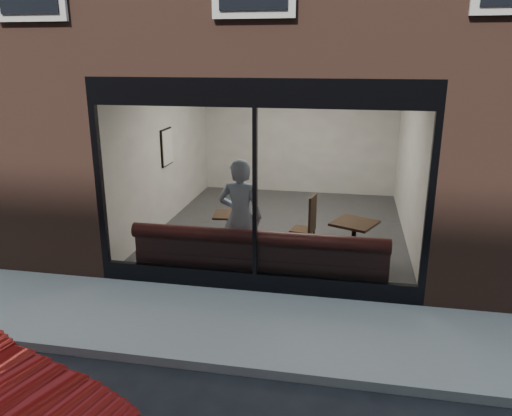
% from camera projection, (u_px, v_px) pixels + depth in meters
% --- Properties ---
extents(ground, '(120.00, 120.00, 0.00)m').
position_uv_depth(ground, '(221.00, 368.00, 5.81)').
color(ground, black).
rests_on(ground, ground).
extents(sidewalk_near, '(40.00, 2.00, 0.01)m').
position_uv_depth(sidewalk_near, '(240.00, 324.00, 6.74)').
color(sidewalk_near, gray).
rests_on(sidewalk_near, ground).
extents(kerb_near, '(40.00, 0.10, 0.12)m').
position_uv_depth(kerb_near, '(220.00, 366.00, 5.74)').
color(kerb_near, gray).
rests_on(kerb_near, ground).
extents(host_building_pier_left, '(2.50, 12.00, 3.20)m').
position_uv_depth(host_building_pier_left, '(161.00, 128.00, 13.53)').
color(host_building_pier_left, brown).
rests_on(host_building_pier_left, ground).
extents(host_building_pier_right, '(2.50, 12.00, 3.20)m').
position_uv_depth(host_building_pier_right, '(452.00, 136.00, 12.17)').
color(host_building_pier_right, brown).
rests_on(host_building_pier_right, ground).
extents(host_building_backfill, '(5.00, 6.00, 3.20)m').
position_uv_depth(host_building_backfill, '(309.00, 118.00, 15.67)').
color(host_building_backfill, brown).
rests_on(host_building_backfill, ground).
extents(cafe_floor, '(6.00, 6.00, 0.00)m').
position_uv_depth(cafe_floor, '(282.00, 228.00, 10.50)').
color(cafe_floor, '#2D2D30').
rests_on(cafe_floor, ground).
extents(cafe_ceiling, '(6.00, 6.00, 0.00)m').
position_uv_depth(cafe_ceiling, '(284.00, 72.00, 9.57)').
color(cafe_ceiling, white).
rests_on(cafe_ceiling, host_building_upper).
extents(cafe_wall_back, '(5.00, 0.00, 5.00)m').
position_uv_depth(cafe_wall_back, '(299.00, 132.00, 12.84)').
color(cafe_wall_back, beige).
rests_on(cafe_wall_back, ground).
extents(cafe_wall_left, '(0.00, 6.00, 6.00)m').
position_uv_depth(cafe_wall_left, '(166.00, 149.00, 10.48)').
color(cafe_wall_left, beige).
rests_on(cafe_wall_left, ground).
extents(cafe_wall_right, '(0.00, 6.00, 6.00)m').
position_uv_depth(cafe_wall_right, '(411.00, 158.00, 9.58)').
color(cafe_wall_right, beige).
rests_on(cafe_wall_right, ground).
extents(storefront_kick, '(5.00, 0.10, 0.30)m').
position_uv_depth(storefront_kick, '(255.00, 282.00, 7.69)').
color(storefront_kick, black).
rests_on(storefront_kick, ground).
extents(storefront_header, '(5.00, 0.10, 0.40)m').
position_uv_depth(storefront_header, '(255.00, 93.00, 6.85)').
color(storefront_header, black).
rests_on(storefront_header, host_building_upper).
extents(storefront_mullion, '(0.06, 0.10, 2.50)m').
position_uv_depth(storefront_mullion, '(255.00, 194.00, 7.28)').
color(storefront_mullion, black).
rests_on(storefront_mullion, storefront_kick).
extents(storefront_glass, '(4.80, 0.00, 4.80)m').
position_uv_depth(storefront_glass, '(255.00, 195.00, 7.25)').
color(storefront_glass, white).
rests_on(storefront_glass, storefront_kick).
extents(banquette, '(4.00, 0.55, 0.45)m').
position_uv_depth(banquette, '(260.00, 267.00, 8.04)').
color(banquette, '#351313').
rests_on(banquette, cafe_floor).
extents(person, '(0.72, 0.48, 1.95)m').
position_uv_depth(person, '(240.00, 218.00, 8.08)').
color(person, '#A1BDDB').
rests_on(person, cafe_floor).
extents(cafe_table_left, '(0.61, 0.61, 0.04)m').
position_uv_depth(cafe_table_left, '(229.00, 215.00, 8.99)').
color(cafe_table_left, black).
rests_on(cafe_table_left, cafe_floor).
extents(cafe_table_right, '(0.89, 0.89, 0.04)m').
position_uv_depth(cafe_table_right, '(355.00, 223.00, 8.54)').
color(cafe_table_right, black).
rests_on(cafe_table_right, cafe_floor).
extents(cafe_chair_right, '(0.49, 0.49, 0.04)m').
position_uv_depth(cafe_chair_right, '(303.00, 230.00, 9.70)').
color(cafe_chair_right, black).
rests_on(cafe_chair_right, cafe_floor).
extents(wall_poster, '(0.02, 0.54, 0.72)m').
position_uv_depth(wall_poster, '(167.00, 147.00, 10.47)').
color(wall_poster, white).
rests_on(wall_poster, cafe_wall_left).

